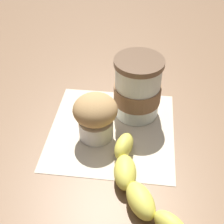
% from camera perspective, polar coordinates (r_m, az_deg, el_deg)
% --- Properties ---
extents(ground_plane, '(3.00, 3.00, 0.00)m').
position_cam_1_polar(ground_plane, '(0.59, 0.00, -3.30)').
color(ground_plane, brown).
extents(paper_napkin, '(0.25, 0.25, 0.00)m').
position_cam_1_polar(paper_napkin, '(0.59, 0.00, -3.25)').
color(paper_napkin, beige).
rests_on(paper_napkin, ground_plane).
extents(coffee_cup, '(0.09, 0.09, 0.12)m').
position_cam_1_polar(coffee_cup, '(0.59, 4.69, 4.27)').
color(coffee_cup, silver).
rests_on(coffee_cup, paper_napkin).
extents(muffin, '(0.08, 0.08, 0.09)m').
position_cam_1_polar(muffin, '(0.54, -3.04, -0.66)').
color(muffin, white).
rests_on(muffin, paper_napkin).
extents(banana, '(0.21, 0.11, 0.04)m').
position_cam_1_polar(banana, '(0.48, 4.68, -12.99)').
color(banana, '#D6CC4C').
rests_on(banana, paper_napkin).
extents(sugar_packet, '(0.05, 0.06, 0.01)m').
position_cam_1_polar(sugar_packet, '(0.72, 3.28, 6.80)').
color(sugar_packet, pink).
rests_on(sugar_packet, ground_plane).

